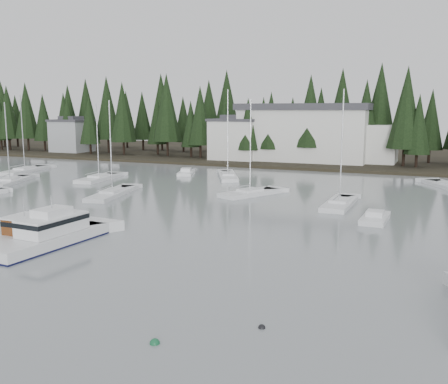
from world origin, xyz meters
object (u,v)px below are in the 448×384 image
Objects in this scene: sailboat_3 at (25,171)px; runabout_3 at (186,174)px; house_west at (235,138)px; sailboat_10 at (10,183)px; sailboat_4 at (112,195)px; sailboat_9 at (339,205)px; harbor_inn at (315,133)px; sailboat_2 at (99,179)px; house_far_west at (72,135)px; runabout_1 at (375,220)px; sailboat_0 at (250,195)px; lobster_boat_brown at (12,241)px; sailboat_1 at (228,177)px; cabin_cruiser_center at (50,237)px.

sailboat_3 reaches higher than runabout_3.
house_west is 21.68m from runabout_3.
sailboat_4 is at bearing -120.44° from sailboat_10.
sailboat_4 is 2.08× the size of runabout_3.
sailboat_9 is at bearing -54.20° from house_west.
sailboat_10 is at bearing 115.22° from runabout_3.
sailboat_2 is at bearing -124.45° from harbor_inn.
sailboat_3 reaches higher than sailboat_9.
house_far_west is 87.38m from runabout_1.
sailboat_3 is 60.39m from runabout_1.
lobster_boat_brown is at bearing -170.74° from sailboat_0.
sailboat_3 is 54.70m from sailboat_9.
sailboat_1 reaches higher than sailboat_4.
runabout_1 is at bearing -51.23° from lobster_boat_brown.
cabin_cruiser_center is 1.82× the size of runabout_3.
cabin_cruiser_center is 0.79× the size of sailboat_3.
runabout_1 is at bearing -145.21° from runabout_3.
sailboat_3 is (-17.41, 3.07, 0.00)m from sailboat_2.
sailboat_3 reaches higher than house_far_west.
sailboat_4 is 1.00× the size of sailboat_10.
lobster_boat_brown is at bearing -175.66° from sailboat_4.
lobster_boat_brown is 0.65× the size of sailboat_9.
sailboat_9 is (27.48, -38.10, -4.58)m from house_west.
house_west is at bearing 50.35° from sailboat_0.
sailboat_2 is at bearing -45.58° from house_far_west.
runabout_3 is (26.46, 7.41, 0.07)m from sailboat_3.
house_far_west is at bearing 42.07° from runabout_3.
cabin_cruiser_center is 0.88× the size of sailboat_4.
runabout_3 is (42.07, -23.20, -4.27)m from house_far_west.
runabout_1 is 0.90× the size of runabout_3.
lobster_boat_brown is (-7.38, -67.65, -5.30)m from harbor_inn.
house_west is 63.73m from cabin_cruiser_center.
sailboat_10 is (-26.21, -17.28, -0.02)m from sailboat_1.
sailboat_0 reaches higher than runabout_1.
sailboat_9 is at bearing -73.29° from harbor_inn.
cabin_cruiser_center is 0.89× the size of sailboat_2.
sailboat_9 is (26.48, 4.21, 0.02)m from sailboat_4.
sailboat_3 is at bearing 86.60° from runabout_3.
sailboat_9 is at bearing -31.86° from cabin_cruiser_center.
runabout_3 is at bearing 55.72° from runabout_1.
runabout_3 is (-0.94, 21.10, 0.08)m from sailboat_4.
sailboat_1 is 1.18× the size of sailboat_2.
sailboat_1 is 1.06× the size of sailboat_9.
sailboat_3 is at bearing 73.00° from sailboat_2.
runabout_3 is (-27.42, 16.90, 0.06)m from sailboat_9.
lobster_boat_brown is 0.64× the size of sailboat_3.
sailboat_0 is 25.49m from sailboat_2.
harbor_inn is 2.44× the size of sailboat_0.
runabout_1 is (21.92, 18.36, -0.53)m from cabin_cruiser_center.
house_far_west is at bearing 37.43° from sailboat_2.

